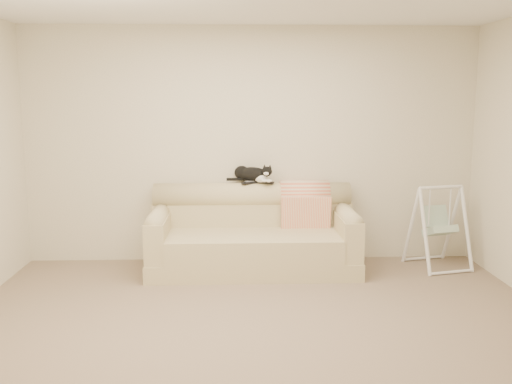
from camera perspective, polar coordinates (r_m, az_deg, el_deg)
ground_plane at (r=4.71m, az=0.35°, el=-13.46°), size 5.00×5.00×0.00m
room_shell at (r=4.35m, az=0.37°, el=5.42°), size 5.04×4.04×2.60m
sofa at (r=6.13m, az=-0.31°, el=-4.51°), size 2.20×0.93×0.90m
remote_a at (r=6.23m, az=-0.67°, el=0.97°), size 0.18×0.13×0.03m
remote_b at (r=6.26m, az=1.03°, el=0.98°), size 0.17×0.12×0.02m
tuxedo_cat at (r=6.27m, az=-0.39°, el=1.82°), size 0.51×0.33×0.20m
throw_blanket at (r=6.32m, az=4.88°, el=-0.64°), size 0.54×0.38×0.58m
baby_swing at (r=6.49m, az=17.77°, el=-3.29°), size 0.67×0.69×0.90m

